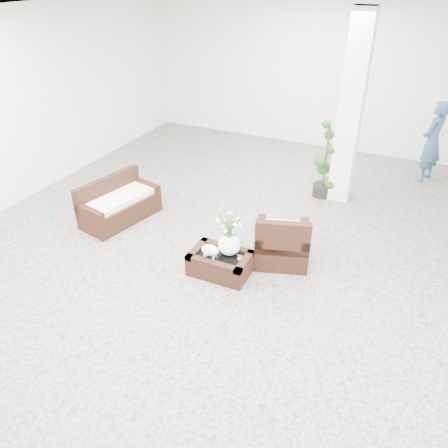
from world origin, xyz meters
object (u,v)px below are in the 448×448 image
at_px(coffee_table, 220,264).
at_px(armchair, 282,236).
at_px(loveseat, 119,201).
at_px(topiary, 326,160).

relative_size(coffee_table, armchair, 1.03).
height_order(loveseat, topiary, topiary).
distance_m(armchair, topiary, 2.51).
xyz_separation_m(coffee_table, armchair, (0.72, 0.72, 0.28)).
bearing_deg(topiary, loveseat, -141.03).
relative_size(loveseat, topiary, 0.93).
distance_m(coffee_table, armchair, 1.06).
bearing_deg(armchair, coffee_table, 27.19).
xyz_separation_m(coffee_table, topiary, (0.75, 3.21, 0.62)).
bearing_deg(coffee_table, armchair, 44.74).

